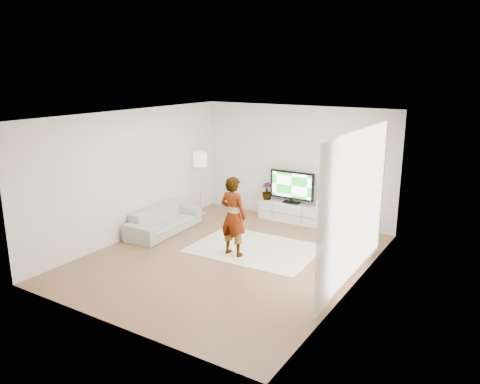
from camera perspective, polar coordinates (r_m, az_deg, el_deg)
The scene contains 17 objects.
floor at distance 9.36m, azimuth -1.39°, elevation -7.99°, with size 6.00×6.00×0.00m, color #966743.
ceiling at distance 8.68m, azimuth -1.50°, elevation 9.33°, with size 6.00×6.00×0.00m, color white.
wall_left at distance 10.47m, azimuth -12.97°, elevation 2.12°, with size 0.02×6.00×2.80m, color silver.
wall_right at distance 7.88m, azimuth 13.96°, elevation -2.05°, with size 0.02×6.00×2.80m, color silver.
wall_back at distance 11.48m, azimuth 6.82°, elevation 3.48°, with size 5.00×0.02×2.80m, color silver.
wall_front at distance 6.73m, azimuth -15.66°, elevation -5.05°, with size 5.00×0.02×2.80m, color silver.
window at distance 8.14m, azimuth 14.51°, elevation -1.17°, with size 0.01×2.60×2.50m, color white.
curtain_near at distance 7.02m, azimuth 10.58°, elevation -4.34°, with size 0.04×0.70×2.60m, color white.
curtain_far at distance 9.40m, azimuth 16.43°, elevation 0.17°, with size 0.04×0.70×2.60m, color white.
media_console at distance 11.56m, azimuth 6.20°, elevation -2.44°, with size 1.59×0.45×0.45m.
television at distance 11.41m, azimuth 6.35°, elevation 0.74°, with size 1.14×0.22×0.80m.
game_console at distance 11.19m, azimuth 9.46°, elevation -1.38°, with size 0.06×0.15×0.20m.
potted_plant at distance 11.73m, azimuth 3.29°, elevation 0.12°, with size 0.24×0.24×0.43m, color #3F7238.
rug at distance 9.80m, azimuth 1.81°, elevation -6.90°, with size 2.53×1.82×0.01m, color white.
player at distance 9.21m, azimuth -0.84°, elevation -2.97°, with size 0.59×0.38×1.61m, color #334772.
sofa at distance 10.81m, azimuth -9.23°, elevation -3.41°, with size 1.97×0.77×0.58m, color #B0B0AC.
floor_lamp at distance 11.81m, azimuth -4.90°, elevation 3.67°, with size 0.36×0.36×1.61m.
Camera 1 is at (4.75, -7.22, 3.61)m, focal length 35.00 mm.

